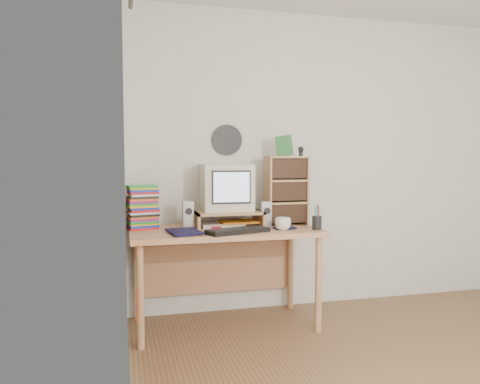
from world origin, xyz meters
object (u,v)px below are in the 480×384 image
crt_monitor (227,187)px  dvd_stack (143,209)px  mug (283,224)px  desk (223,245)px  diary (169,231)px  keyboard (238,231)px  cd_rack (286,190)px

crt_monitor → dvd_stack: bearing=-175.8°
crt_monitor → mug: bearing=-41.9°
desk → diary: (-0.43, -0.23, 0.16)m
keyboard → cd_rack: 0.64m
crt_monitor → diary: 0.64m
keyboard → diary: diary is taller
mug → desk: bearing=148.1°
dvd_stack → crt_monitor: bearing=-9.4°
crt_monitor → cd_rack: (0.47, -0.05, -0.03)m
cd_rack → mug: cd_rack is taller
mug → cd_rack: bearing=66.0°
crt_monitor → cd_rack: size_ratio=0.70×
keyboard → crt_monitor: bearing=70.4°
cd_rack → diary: 1.03m
desk → crt_monitor: crt_monitor is taller
desk → keyboard: (0.05, -0.29, 0.15)m
desk → crt_monitor: size_ratio=3.68×
crt_monitor → cd_rack: bearing=-3.1°
crt_monitor → dvd_stack: size_ratio=1.28×
cd_rack → diary: (-0.96, -0.27, -0.25)m
diary → dvd_stack: bearing=111.2°
keyboard → dvd_stack: bearing=132.6°
desk → diary: 0.51m
cd_rack → diary: bearing=-165.3°
crt_monitor → mug: 0.54m
diary → mug: bearing=-9.0°
cd_rack → desk: bearing=-176.8°
crt_monitor → diary: size_ratio=1.49×
keyboard → cd_rack: bearing=16.3°
desk → dvd_stack: size_ratio=4.71×
keyboard → cd_rack: cd_rack is taller
desk → diary: bearing=-151.7°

